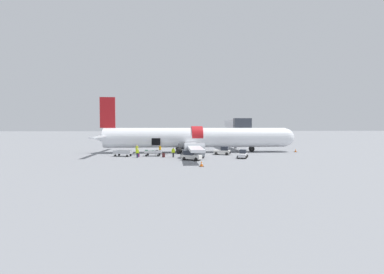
{
  "coord_description": "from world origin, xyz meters",
  "views": [
    {
      "loc": [
        -5.06,
        -48.92,
        5.37
      ],
      "look_at": [
        -1.34,
        0.35,
        3.33
      ],
      "focal_mm": 24.0,
      "sensor_mm": 36.0,
      "label": 1
    }
  ],
  "objects": [
    {
      "name": "ground_plane",
      "position": [
        0.0,
        0.0,
        0.0
      ],
      "size": [
        500.0,
        500.0,
        0.0
      ],
      "primitive_type": "plane",
      "color": "gray"
    },
    {
      "name": "safety_cone_engine_left",
      "position": [
        -1.22,
        -14.93,
        0.34
      ],
      "size": [
        0.64,
        0.64,
        0.72
      ],
      "color": "black",
      "rests_on": "ground_plane"
    },
    {
      "name": "ground_crew_loader_a",
      "position": [
        -11.13,
        -4.48,
        0.86
      ],
      "size": [
        0.57,
        0.42,
        1.64
      ],
      "color": "#1E2338",
      "rests_on": "ground_plane"
    },
    {
      "name": "ground_crew_supervisor",
      "position": [
        -11.89,
        0.64,
        0.97
      ],
      "size": [
        0.62,
        0.56,
        1.84
      ],
      "color": "black",
      "rests_on": "ground_plane"
    },
    {
      "name": "safety_cone_nose",
      "position": [
        20.78,
        3.11,
        0.28
      ],
      "size": [
        0.65,
        0.65,
        0.61
      ],
      "color": "black",
      "rests_on": "ground_plane"
    },
    {
      "name": "safety_cone_wingtip",
      "position": [
        -0.02,
        -5.12,
        0.33
      ],
      "size": [
        0.59,
        0.59,
        0.71
      ],
      "color": "black",
      "rests_on": "ground_plane"
    },
    {
      "name": "airplane",
      "position": [
        -0.53,
        4.0,
        2.97
      ],
      "size": [
        41.88,
        36.46,
        11.27
      ],
      "color": "white",
      "rests_on": "ground_plane"
    },
    {
      "name": "ground_crew_loader_b",
      "position": [
        -4.97,
        -4.32,
        0.89
      ],
      "size": [
        0.59,
        0.42,
        1.69
      ],
      "color": "#2D2D33",
      "rests_on": "ground_plane"
    },
    {
      "name": "baggage_tug_mid",
      "position": [
        -2.18,
        -8.4,
        0.66
      ],
      "size": [
        3.4,
        2.71,
        1.53
      ],
      "color": "silver",
      "rests_on": "ground_plane"
    },
    {
      "name": "suitcase_on_tarmac_upright",
      "position": [
        -11.11,
        -3.25,
        0.3
      ],
      "size": [
        0.4,
        0.29,
        0.72
      ],
      "color": "#721951",
      "rests_on": "ground_plane"
    },
    {
      "name": "baggage_cart_loading",
      "position": [
        -8.61,
        -2.15,
        0.56
      ],
      "size": [
        4.02,
        2.0,
        1.13
      ],
      "color": "silver",
      "rests_on": "ground_plane"
    },
    {
      "name": "jet_bridge_stub",
      "position": [
        10.28,
        11.72,
        5.39
      ],
      "size": [
        3.78,
        13.49,
        7.17
      ],
      "color": "#4C4C51",
      "rests_on": "ground_plane"
    },
    {
      "name": "ground_crew_driver",
      "position": [
        -7.5,
        0.62,
        0.94
      ],
      "size": [
        0.49,
        0.62,
        1.78
      ],
      "color": "#2D2D33",
      "rests_on": "ground_plane"
    },
    {
      "name": "baggage_cart_queued",
      "position": [
        -13.9,
        -2.24,
        0.53
      ],
      "size": [
        4.19,
        2.41,
        1.1
      ],
      "color": "#B7BABF",
      "rests_on": "ground_plane"
    },
    {
      "name": "suitcase_on_tarmac_spare",
      "position": [
        -6.65,
        -4.24,
        0.37
      ],
      "size": [
        0.51,
        0.41,
        0.85
      ],
      "color": "#4C1E1E",
      "rests_on": "ground_plane"
    },
    {
      "name": "baggage_tug_rear",
      "position": [
        4.41,
        -1.02,
        0.67
      ],
      "size": [
        3.36,
        2.48,
        1.57
      ],
      "color": "silver",
      "rests_on": "ground_plane"
    },
    {
      "name": "baggage_tug_lead",
      "position": [
        6.82,
        -6.25,
        0.6
      ],
      "size": [
        2.38,
        3.27,
        1.4
      ],
      "color": "silver",
      "rests_on": "ground_plane"
    }
  ]
}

